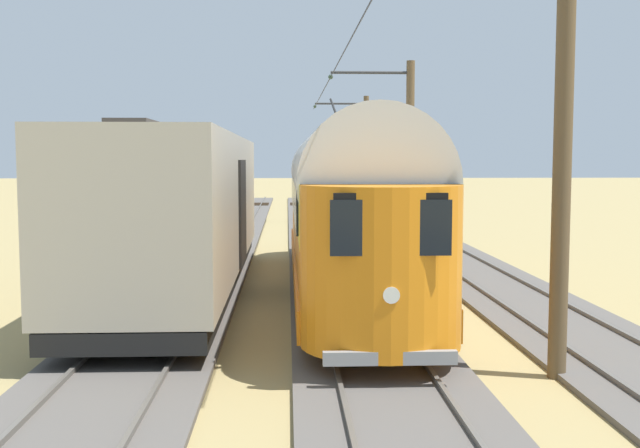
# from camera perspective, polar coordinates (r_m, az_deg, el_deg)

# --- Properties ---
(ground_plane) EXTENTS (220.00, 220.00, 0.00)m
(ground_plane) POSITION_cam_1_polar(r_m,az_deg,el_deg) (24.24, 1.00, -3.07)
(ground_plane) COLOR #9E8956
(track_streetcar_siding) EXTENTS (2.80, 80.00, 0.18)m
(track_streetcar_siding) POSITION_cam_1_polar(r_m,az_deg,el_deg) (25.12, 10.24, -2.74)
(track_streetcar_siding) COLOR #56514C
(track_streetcar_siding) RESTS_ON ground
(track_adjacent_siding) EXTENTS (2.80, 80.00, 0.18)m
(track_adjacent_siding) POSITION_cam_1_polar(r_m,az_deg,el_deg) (24.54, 0.95, -2.84)
(track_adjacent_siding) COLOR #56514C
(track_adjacent_siding) RESTS_ON ground
(track_third_siding) EXTENTS (2.80, 80.00, 0.18)m
(track_third_siding) POSITION_cam_1_polar(r_m,az_deg,el_deg) (24.64, -8.52, -2.87)
(track_third_siding) COLOR #56514C
(track_third_siding) RESTS_ON ground
(vintage_streetcar) EXTENTS (2.65, 16.58, 5.22)m
(vintage_streetcar) POSITION_cam_1_polar(r_m,az_deg,el_deg) (18.84, 1.97, 1.53)
(vintage_streetcar) COLOR orange
(vintage_streetcar) RESTS_ON ground
(boxcar_adjacent) EXTENTS (2.96, 14.60, 3.85)m
(boxcar_adjacent) POSITION_cam_1_polar(r_m,az_deg,el_deg) (18.97, -10.33, 1.20)
(boxcar_adjacent) COLOR #B2A893
(boxcar_adjacent) RESTS_ON ground
(catenary_pole_foreground) EXTENTS (2.91, 0.28, 6.66)m
(catenary_pole_foreground) POSITION_cam_1_polar(r_m,az_deg,el_deg) (39.88, 3.37, 5.09)
(catenary_pole_foreground) COLOR brown
(catenary_pole_foreground) RESTS_ON ground
(catenary_pole_mid_near) EXTENTS (2.91, 0.28, 6.66)m
(catenary_pole_mid_near) POSITION_cam_1_polar(r_m,az_deg,el_deg) (25.79, 6.61, 5.16)
(catenary_pole_mid_near) COLOR brown
(catenary_pole_mid_near) RESTS_ON ground
(catenary_pole_mid_far) EXTENTS (2.91, 0.28, 6.66)m
(catenary_pole_mid_far) POSITION_cam_1_polar(r_m,az_deg,el_deg) (11.97, 17.47, 5.27)
(catenary_pole_mid_far) COLOR brown
(catenary_pole_mid_far) RESTS_ON ground
(overhead_wire_run) EXTENTS (2.70, 32.42, 0.18)m
(overhead_wire_run) POSITION_cam_1_polar(r_m,az_deg,el_deg) (26.37, 0.87, 10.90)
(overhead_wire_run) COLOR black
(overhead_wire_run) RESTS_ON ground
(switch_stand) EXTENTS (0.50, 0.30, 1.24)m
(switch_stand) POSITION_cam_1_polar(r_m,az_deg,el_deg) (34.84, 8.95, 0.47)
(switch_stand) COLOR black
(switch_stand) RESTS_ON ground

